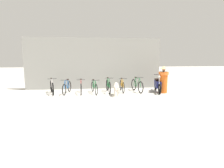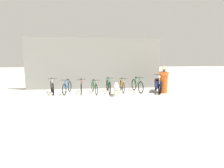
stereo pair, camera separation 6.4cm
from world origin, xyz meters
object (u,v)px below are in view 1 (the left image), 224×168
Objects in this scene: bicycle_0 at (52,87)px; motorcycle at (158,85)px; bicycle_2 at (81,87)px; bicycle_4 at (108,86)px; stray_dog at (116,87)px; bicycle_3 at (94,87)px; person_in_robes at (163,79)px; bicycle_1 at (67,88)px; bicycle_5 at (122,86)px; bicycle_6 at (137,86)px.

motorcycle is (6.13, -0.16, 0.07)m from bicycle_0.
bicycle_4 is at bearing 87.66° from bicycle_2.
motorcycle reaches higher than stray_dog.
bicycle_4 is (0.82, 0.12, 0.03)m from bicycle_3.
person_in_robes reaches higher than bicycle_2.
motorcycle is 2.70m from stray_dog.
bicycle_0 is at bearing -80.01° from motorcycle.
bicycle_1 is at bearing -104.11° from bicycle_3.
motorcycle is at bearing 85.11° from bicycle_2.
stray_dog is at bearing 80.78° from bicycle_1.
bicycle_3 is 3.75m from motorcycle.
bicycle_4 is 3.21m from person_in_robes.
bicycle_4 is (3.20, -0.01, 0.00)m from bicycle_0.
person_in_robes is at bearing 74.50° from bicycle_3.
bicycle_1 is at bearing -85.74° from bicycle_5.
bicycle_1 is at bearing -98.10° from bicycle_6.
motorcycle is at bearing -88.97° from person_in_robes.
bicycle_0 is 0.95× the size of bicycle_2.
bicycle_0 is at bearing -92.79° from bicycle_4.
bicycle_0 is 2.38m from bicycle_3.
bicycle_0 is at bearing -42.11° from person_in_robes.
bicycle_6 is (4.93, 0.05, -0.00)m from bicycle_0.
bicycle_2 is 2.41m from bicycle_5.
bicycle_4 is (1.57, 0.02, 0.02)m from bicycle_2.
bicycle_5 is 1.05× the size of person_in_robes.
bicycle_6 reaches higher than bicycle_5.
person_in_robes is at bearing -72.66° from stray_dog.
bicycle_0 is at bearing -104.36° from bicycle_3.
bicycle_6 is (2.55, 0.19, 0.03)m from bicycle_3.
bicycle_4 reaches higher than bicycle_2.
bicycle_4 is 0.90× the size of motorcycle.
person_in_robes is at bearing 61.44° from bicycle_6.
bicycle_6 is (1.73, 0.06, -0.00)m from bicycle_4.
bicycle_3 is at bearing 79.21° from bicycle_2.
motorcycle is (4.50, -0.13, 0.09)m from bicycle_2.
bicycle_6 reaches higher than stray_dog.
person_in_robes is (1.42, -0.49, 0.41)m from bicycle_6.
bicycle_3 is 2.56m from bicycle_6.
bicycle_0 reaches higher than stray_dog.
bicycle_6 is 1.08× the size of person_in_robes.
bicycle_1 is 0.98× the size of bicycle_6.
stray_dog is (-1.39, -0.97, 0.10)m from bicycle_6.
bicycle_4 is 0.85m from bicycle_5.
bicycle_0 reaches higher than bicycle_4.
bicycle_5 is 0.84× the size of motorcycle.
bicycle_2 is 1.06× the size of bicycle_5.
motorcycle is (2.10, -0.30, 0.09)m from bicycle_5.
person_in_robes is (5.52, -0.38, 0.44)m from bicycle_1.
person_in_robes is (3.97, -0.30, 0.45)m from bicycle_3.
bicycle_1 is 1.01× the size of bicycle_5.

